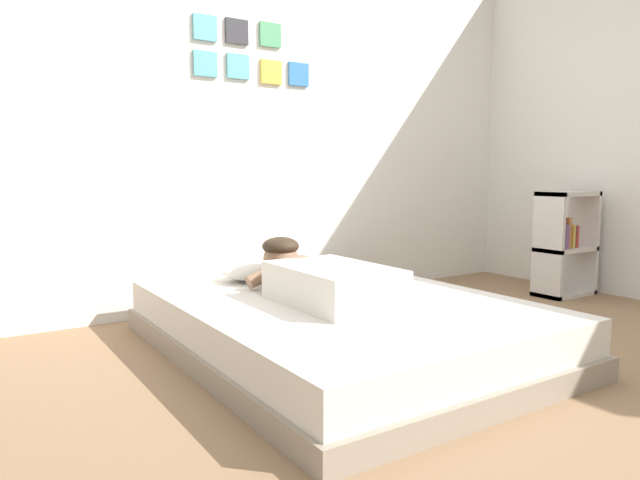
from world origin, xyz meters
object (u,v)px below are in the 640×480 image
at_px(bed, 337,324).
at_px(person_lying, 317,277).
at_px(coffee_cup, 341,276).
at_px(cell_phone, 358,312).
at_px(pillow, 265,270).
at_px(bookshelf, 565,243).

height_order(bed, person_lying, person_lying).
height_order(person_lying, coffee_cup, person_lying).
height_order(bed, cell_phone, cell_phone).
height_order(pillow, coffee_cup, pillow).
relative_size(bed, person_lying, 2.20).
bearing_deg(cell_phone, person_lying, 87.09).
xyz_separation_m(bed, coffee_cup, (0.24, 0.30, 0.17)).
bearing_deg(person_lying, cell_phone, -92.91).
bearing_deg(cell_phone, bookshelf, 12.39).
height_order(person_lying, bookshelf, bookshelf).
distance_m(pillow, person_lying, 0.59).
xyz_separation_m(bed, cell_phone, (-0.11, -0.32, 0.14)).
xyz_separation_m(pillow, cell_phone, (-0.04, -0.95, -0.05)).
height_order(pillow, cell_phone, pillow).
relative_size(person_lying, cell_phone, 6.57).
height_order(coffee_cup, cell_phone, coffee_cup).
xyz_separation_m(bed, bookshelf, (2.11, 0.17, 0.25)).
xyz_separation_m(pillow, person_lying, (-0.02, -0.59, 0.05)).
height_order(bed, coffee_cup, coffee_cup).
bearing_deg(pillow, coffee_cup, -46.18).
relative_size(person_lying, coffee_cup, 7.36).
relative_size(bed, coffee_cup, 16.23).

